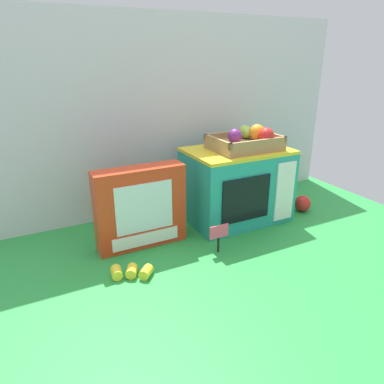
{
  "coord_description": "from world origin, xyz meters",
  "views": [
    {
      "loc": [
        -0.58,
        -1.08,
        0.62
      ],
      "look_at": [
        -0.02,
        0.01,
        0.15
      ],
      "focal_mm": 33.46,
      "sensor_mm": 36.0,
      "label": 1
    }
  ],
  "objects_px": {
    "toy_microwave": "(236,185)",
    "loose_toy_banana": "(131,272)",
    "food_groups_crate": "(247,141)",
    "cookie_set_box": "(141,207)",
    "price_sign": "(219,234)",
    "loose_toy_apple": "(302,203)"
  },
  "relations": [
    {
      "from": "food_groups_crate",
      "to": "cookie_set_box",
      "type": "relative_size",
      "value": 0.82
    },
    {
      "from": "toy_microwave",
      "to": "loose_toy_banana",
      "type": "bearing_deg",
      "value": -157.77
    },
    {
      "from": "toy_microwave",
      "to": "cookie_set_box",
      "type": "bearing_deg",
      "value": -175.37
    },
    {
      "from": "toy_microwave",
      "to": "loose_toy_banana",
      "type": "relative_size",
      "value": 3.08
    },
    {
      "from": "food_groups_crate",
      "to": "cookie_set_box",
      "type": "xyz_separation_m",
      "value": [
        -0.44,
        -0.02,
        -0.18
      ]
    },
    {
      "from": "cookie_set_box",
      "to": "price_sign",
      "type": "distance_m",
      "value": 0.28
    },
    {
      "from": "cookie_set_box",
      "to": "loose_toy_apple",
      "type": "relative_size",
      "value": 4.45
    },
    {
      "from": "toy_microwave",
      "to": "loose_toy_banana",
      "type": "xyz_separation_m",
      "value": [
        -0.51,
        -0.21,
        -0.13
      ]
    },
    {
      "from": "food_groups_crate",
      "to": "loose_toy_banana",
      "type": "xyz_separation_m",
      "value": [
        -0.54,
        -0.2,
        -0.3
      ]
    },
    {
      "from": "price_sign",
      "to": "food_groups_crate",
      "type": "bearing_deg",
      "value": 39.7
    },
    {
      "from": "food_groups_crate",
      "to": "price_sign",
      "type": "height_order",
      "value": "food_groups_crate"
    },
    {
      "from": "food_groups_crate",
      "to": "loose_toy_apple",
      "type": "relative_size",
      "value": 3.64
    },
    {
      "from": "cookie_set_box",
      "to": "price_sign",
      "type": "relative_size",
      "value": 3.07
    },
    {
      "from": "toy_microwave",
      "to": "food_groups_crate",
      "type": "xyz_separation_m",
      "value": [
        0.03,
        -0.01,
        0.17
      ]
    },
    {
      "from": "food_groups_crate",
      "to": "cookie_set_box",
      "type": "bearing_deg",
      "value": -176.91
    },
    {
      "from": "toy_microwave",
      "to": "loose_toy_apple",
      "type": "relative_size",
      "value": 5.6
    },
    {
      "from": "loose_toy_banana",
      "to": "loose_toy_apple",
      "type": "height_order",
      "value": "loose_toy_apple"
    },
    {
      "from": "cookie_set_box",
      "to": "food_groups_crate",
      "type": "bearing_deg",
      "value": 3.09
    },
    {
      "from": "toy_microwave",
      "to": "price_sign",
      "type": "xyz_separation_m",
      "value": [
        -0.2,
        -0.2,
        -0.08
      ]
    },
    {
      "from": "cookie_set_box",
      "to": "price_sign",
      "type": "height_order",
      "value": "cookie_set_box"
    },
    {
      "from": "food_groups_crate",
      "to": "loose_toy_banana",
      "type": "distance_m",
      "value": 0.65
    },
    {
      "from": "toy_microwave",
      "to": "price_sign",
      "type": "bearing_deg",
      "value": -134.75
    }
  ]
}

